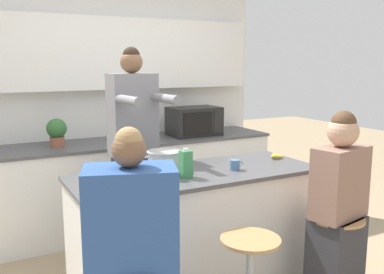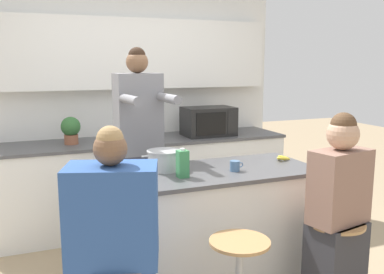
{
  "view_description": "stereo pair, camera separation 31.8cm",
  "coord_description": "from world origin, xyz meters",
  "views": [
    {
      "loc": [
        -1.47,
        -2.69,
        1.73
      ],
      "look_at": [
        0.0,
        0.07,
        1.18
      ],
      "focal_mm": 40.0,
      "sensor_mm": 36.0,
      "label": 1
    },
    {
      "loc": [
        -1.19,
        -2.83,
        1.73
      ],
      "look_at": [
        0.0,
        0.07,
        1.18
      ],
      "focal_mm": 40.0,
      "sensor_mm": 36.0,
      "label": 2
    }
  ],
  "objects": [
    {
      "name": "fruit_bowl",
      "position": [
        -0.64,
        -0.19,
        0.97
      ],
      "size": [
        0.23,
        0.23,
        0.07
      ],
      "color": "#B7BABC",
      "rests_on": "kitchen_island"
    },
    {
      "name": "potted_plant",
      "position": [
        -0.71,
        1.5,
        1.08
      ],
      "size": [
        0.19,
        0.19,
        0.27
      ],
      "color": "#93563D",
      "rests_on": "back_counter"
    },
    {
      "name": "person_seated_near",
      "position": [
        0.75,
        -0.67,
        0.65
      ],
      "size": [
        0.45,
        0.33,
        1.42
      ],
      "rotation": [
        0.0,
        0.0,
        0.2
      ],
      "color": "#333338",
      "rests_on": "ground_plane"
    },
    {
      "name": "cooking_pot",
      "position": [
        -0.2,
        0.14,
        1.01
      ],
      "size": [
        0.34,
        0.26,
        0.15
      ],
      "color": "#B7BABC",
      "rests_on": "kitchen_island"
    },
    {
      "name": "back_counter",
      "position": [
        0.0,
        1.5,
        0.47
      ],
      "size": [
        3.17,
        0.7,
        0.93
      ],
      "color": "white",
      "rests_on": "ground_plane"
    },
    {
      "name": "banana_bunch",
      "position": [
        0.8,
        0.07,
        0.96
      ],
      "size": [
        0.14,
        0.1,
        0.05
      ],
      "color": "yellow",
      "rests_on": "kitchen_island"
    },
    {
      "name": "kitchen_island",
      "position": [
        0.0,
        0.0,
        0.47
      ],
      "size": [
        1.86,
        0.73,
        0.93
      ],
      "color": "black",
      "rests_on": "ground_plane"
    },
    {
      "name": "bar_stool_rightmost",
      "position": [
        0.74,
        -0.67,
        0.37
      ],
      "size": [
        0.38,
        0.38,
        0.67
      ],
      "color": "tan",
      "rests_on": "ground_plane"
    },
    {
      "name": "juice_carton",
      "position": [
        -0.14,
        -0.1,
        1.03
      ],
      "size": [
        0.07,
        0.07,
        0.21
      ],
      "color": "#38844C",
      "rests_on": "kitchen_island"
    },
    {
      "name": "coffee_cup_near",
      "position": [
        0.28,
        -0.09,
        0.97
      ],
      "size": [
        0.11,
        0.07,
        0.08
      ],
      "color": "#4C7099",
      "rests_on": "kitchen_island"
    },
    {
      "name": "wall_back",
      "position": [
        0.0,
        1.83,
        1.54
      ],
      "size": [
        3.41,
        0.22,
        2.7
      ],
      "color": "silver",
      "rests_on": "ground_plane"
    },
    {
      "name": "microwave",
      "position": [
        0.76,
        1.45,
        1.09
      ],
      "size": [
        0.55,
        0.37,
        0.32
      ],
      "color": "black",
      "rests_on": "back_counter"
    },
    {
      "name": "person_cooking",
      "position": [
        -0.26,
        0.62,
        0.93
      ],
      "size": [
        0.41,
        0.61,
        1.86
      ],
      "rotation": [
        0.0,
        0.0,
        0.05
      ],
      "color": "#383842",
      "rests_on": "ground_plane"
    },
    {
      "name": "person_wrapped_blanket",
      "position": [
        -0.76,
        -0.67,
        0.66
      ],
      "size": [
        0.54,
        0.43,
        1.41
      ],
      "rotation": [
        0.0,
        0.0,
        -0.33
      ],
      "color": "#2D5193",
      "rests_on": "ground_plane"
    }
  ]
}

